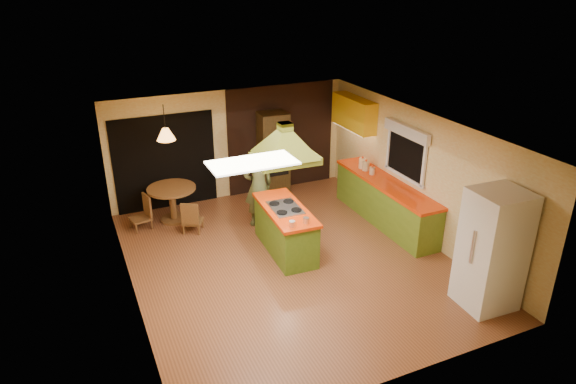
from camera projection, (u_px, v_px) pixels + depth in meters
name	position (u px, v px, depth m)	size (l,w,h in m)	color
ground	(289.00, 260.00, 9.40)	(6.50, 6.50, 0.00)	brown
room_walls	(289.00, 198.00, 8.90)	(5.50, 6.50, 6.50)	beige
ceiling_plane	(290.00, 129.00, 8.40)	(6.50, 6.50, 0.00)	silver
brick_panel	(281.00, 138.00, 12.07)	(2.64, 0.03, 2.50)	#381E14
nook_opening	(165.00, 162.00, 11.12)	(2.20, 0.03, 2.10)	black
right_counter	(385.00, 202.00, 10.64)	(0.62, 3.05, 0.92)	olive
upper_cabinets	(354.00, 113.00, 11.42)	(0.34, 1.40, 0.70)	yellow
window_right	(406.00, 143.00, 10.04)	(0.12, 1.35, 1.06)	black
fluor_panel	(252.00, 163.00, 6.99)	(1.20, 0.60, 0.03)	white
kitchen_island	(285.00, 229.00, 9.56)	(0.80, 1.80, 0.90)	#51771D
range_hood	(285.00, 137.00, 8.84)	(1.12, 0.82, 0.80)	#5F6619
man	(258.00, 186.00, 10.41)	(0.63, 0.41, 1.72)	#4C542C
refrigerator	(492.00, 250.00, 7.83)	(0.80, 0.76, 1.94)	white
wall_oven	(273.00, 154.00, 11.81)	(0.68, 0.63, 1.96)	#3F2E14
dining_table	(172.00, 197.00, 10.69)	(1.00, 1.00, 0.75)	brown
chair_left	(140.00, 213.00, 10.42)	(0.39, 0.39, 0.71)	brown
chair_near	(192.00, 216.00, 10.32)	(0.37, 0.37, 0.68)	brown
pendant_lamp	(166.00, 134.00, 10.14)	(0.37, 0.37, 0.24)	#FF9E3F
canister_large	(362.00, 163.00, 11.12)	(0.15, 0.15, 0.23)	#FFF2CD
canister_medium	(366.00, 166.00, 11.00)	(0.15, 0.15, 0.21)	beige
canister_small	(372.00, 171.00, 10.80)	(0.12, 0.12, 0.16)	beige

